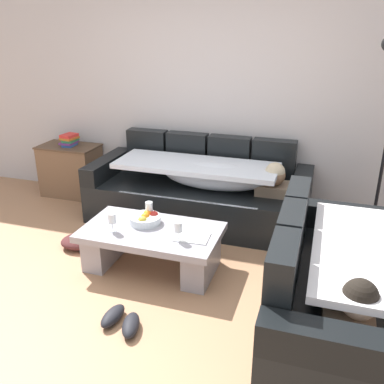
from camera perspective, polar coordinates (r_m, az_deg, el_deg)
ground_plane at (r=3.47m, az=-7.52°, el=-14.61°), size 14.00×14.00×0.00m
back_wall at (r=4.86m, az=2.71°, el=13.53°), size 9.00×0.10×2.70m
couch_along_wall at (r=4.62m, az=1.34°, el=0.00°), size 2.35×0.92×0.88m
couch_near_window at (r=3.17m, az=19.12°, el=-12.27°), size 0.92×1.82×0.88m
coffee_table at (r=3.78m, az=-5.42°, el=-6.91°), size 1.20×0.68×0.38m
fruit_bowl at (r=3.81m, az=-6.21°, el=-3.60°), size 0.28×0.28×0.10m
wine_glass_near_left at (r=3.67m, az=-10.69°, el=-3.58°), size 0.07×0.07×0.17m
wine_glass_near_right at (r=3.46m, az=-1.87°, el=-4.83°), size 0.07×0.07×0.17m
wine_glass_far_back at (r=3.85m, az=-5.79°, el=-2.05°), size 0.07×0.07×0.17m
open_magazine at (r=3.55m, az=0.01°, el=-6.08°), size 0.29×0.23×0.01m
side_cabinet at (r=5.56m, az=-15.94°, el=2.84°), size 0.72×0.44×0.64m
book_stack_on_cabinet at (r=5.43m, az=-16.12°, el=6.75°), size 0.19×0.23×0.15m
floor_lamp at (r=4.33m, az=24.25°, el=7.48°), size 0.33×0.31×1.95m
pair_of_shoes at (r=3.24m, az=-9.42°, el=-16.65°), size 0.33×0.34×0.09m
crumpled_garment at (r=4.32m, az=-14.57°, el=-6.37°), size 0.50×0.46×0.12m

